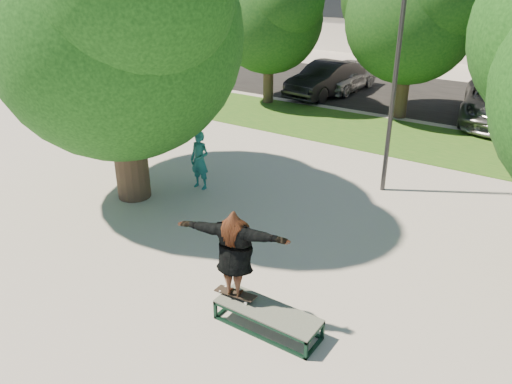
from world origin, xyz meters
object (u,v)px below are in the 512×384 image
Objects in this scene: lamppost at (396,71)px; car_grey at (498,102)px; car_dark at (326,79)px; bystander at (200,160)px; grind_box at (267,319)px; tree_left at (115,17)px; car_silver_a at (346,75)px.

lamppost reaches higher than car_grey.
lamppost is at bearing -47.72° from car_dark.
grind_box is at bearing -40.33° from bystander.
bystander is at bearing -147.71° from lamppost.
car_silver_a is (-0.41, 13.85, -3.72)m from tree_left.
car_silver_a is (-1.57, 12.56, -0.08)m from bystander.
bystander is (-4.59, 3.81, 0.60)m from grind_box.
lamppost reaches higher than bystander.
car_silver_a is at bearing 85.33° from car_dark.
car_dark reaches higher than grind_box.
car_silver_a is at bearing 91.68° from tree_left.
tree_left is 12.96m from car_dark.
tree_left is at bearing -132.57° from bystander.
car_dark is 0.84× the size of car_grey.
grind_box is 16.27m from car_dark.
tree_left is at bearing -143.58° from lamppost.
bystander is 0.29× the size of car_grey.
bystander is at bearing 140.33° from grind_box.
car_grey is at bearing 7.06° from car_dark.
lamppost is 5.43m from bystander.
bystander is at bearing -73.37° from car_dark.
car_grey is (7.23, 0.00, 0.00)m from car_dark.
grind_box is 17.50m from car_silver_a.
bystander is 12.34m from car_grey.
tree_left is at bearing -86.02° from car_silver_a.
lamppost is at bearing -57.89° from car_silver_a.
car_grey reaches higher than car_silver_a.
car_silver_a is at bearing 96.46° from bystander.
car_silver_a is (-6.16, 16.37, 0.51)m from grind_box.
bystander is at bearing -80.57° from car_silver_a.
car_dark is at bearing 113.43° from grind_box.
bystander is (1.16, 1.30, -3.64)m from tree_left.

